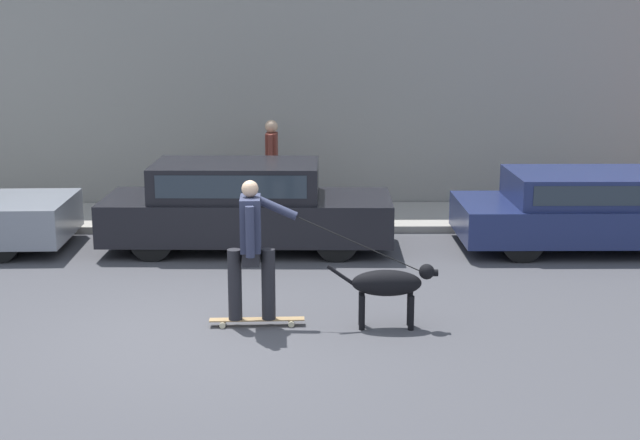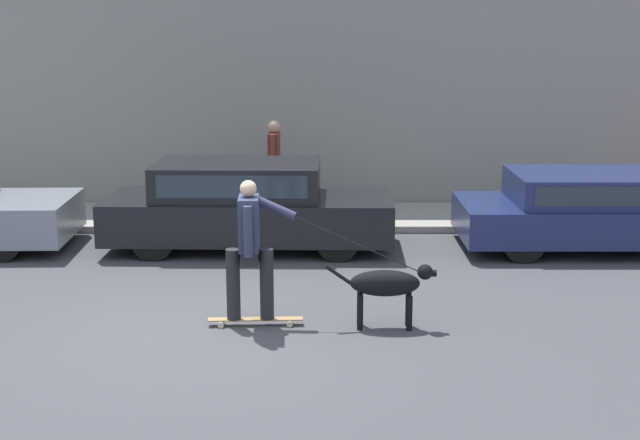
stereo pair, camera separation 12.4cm
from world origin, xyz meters
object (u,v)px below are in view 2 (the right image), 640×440
at_px(skateboarder, 251,245).
at_px(pedestrian_with_bag, 274,161).
at_px(parked_car_2, 596,211).
at_px(parked_car_1, 246,207).
at_px(dog, 388,285).

distance_m(skateboarder, pedestrian_with_bag, 5.65).
xyz_separation_m(parked_car_2, pedestrian_with_bag, (-5.06, 2.07, 0.45)).
bearing_deg(pedestrian_with_bag, skateboarder, 93.03).
xyz_separation_m(parked_car_1, pedestrian_with_bag, (0.33, 2.07, 0.38)).
distance_m(parked_car_2, dog, 5.04).
bearing_deg(parked_car_2, dog, -133.79).
bearing_deg(parked_car_1, parked_car_2, 1.23).
xyz_separation_m(dog, skateboarder, (-1.56, 0.07, 0.46)).
xyz_separation_m(skateboarder, pedestrian_with_bag, (-0.02, 5.65, 0.07)).
relative_size(dog, skateboarder, 0.51).
height_order(parked_car_1, skateboarder, skateboarder).
xyz_separation_m(parked_car_1, parked_car_2, (5.39, -0.00, -0.07)).
bearing_deg(pedestrian_with_bag, dog, 108.33).
bearing_deg(dog, skateboarder, 179.05).
bearing_deg(dog, pedestrian_with_bag, 106.96).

